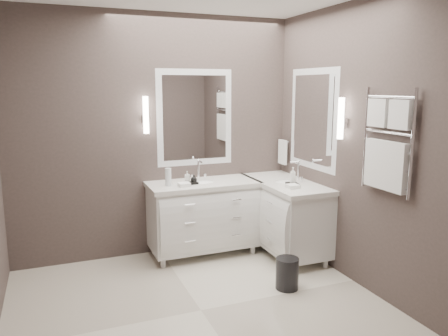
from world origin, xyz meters
name	(u,v)px	position (x,y,z in m)	size (l,w,h in m)	color
floor	(201,311)	(0.00, 0.00, -0.01)	(3.20, 3.00, 0.01)	silver
wall_back	(157,137)	(0.00, 1.50, 1.35)	(3.20, 0.01, 2.70)	#433835
wall_front	(297,201)	(0.00, -1.50, 1.35)	(3.20, 0.01, 2.70)	#433835
wall_right	(361,146)	(1.60, 0.00, 1.35)	(0.01, 3.00, 2.70)	#433835
vanity_back	(203,213)	(0.45, 1.23, 0.49)	(1.24, 0.59, 0.97)	white
vanity_right	(285,213)	(1.33, 0.90, 0.49)	(0.59, 1.24, 0.97)	white
mirror_back	(195,118)	(0.45, 1.49, 1.55)	(0.90, 0.02, 1.10)	white
mirror_right	(313,119)	(1.59, 0.80, 1.55)	(0.02, 0.90, 1.10)	white
sconce_back	(146,116)	(-0.13, 1.43, 1.59)	(0.06, 0.06, 0.40)	white
sconce_right	(341,119)	(1.53, 0.22, 1.59)	(0.06, 0.06, 0.40)	white
towel_bar_corner	(283,151)	(1.54, 1.36, 1.12)	(0.03, 0.22, 0.30)	white
towel_ladder	(387,148)	(1.55, -0.40, 1.39)	(0.06, 0.58, 0.90)	white
waste_bin	(287,273)	(0.90, 0.09, 0.15)	(0.22, 0.22, 0.30)	black
amenity_tray_back	(191,183)	(0.29, 1.17, 0.86)	(0.15, 0.11, 0.02)	black
amenity_tray_right	(293,184)	(1.30, 0.70, 0.86)	(0.12, 0.16, 0.02)	black
water_bottle	(168,177)	(0.04, 1.18, 0.95)	(0.07, 0.07, 0.19)	silver
soap_bottle_a	(187,177)	(0.26, 1.19, 0.93)	(0.05, 0.06, 0.12)	white
soap_bottle_b	(194,178)	(0.32, 1.14, 0.92)	(0.07, 0.07, 0.09)	black
soap_bottle_c	(293,175)	(1.30, 0.70, 0.96)	(0.07, 0.07, 0.17)	white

